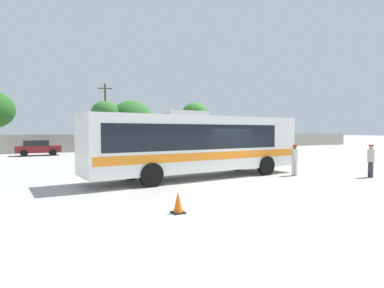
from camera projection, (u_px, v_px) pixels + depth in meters
The scene contains 14 objects.
ground_plane at pixel (160, 161), 24.73m from camera, with size 300.00×300.00×0.00m, color #A3A099.
perimeter_wall at pixel (117, 143), 37.64m from camera, with size 80.00×0.30×2.00m, color #9E998C.
coach_bus_white_orange at pixel (196, 142), 16.02m from camera, with size 11.81×3.62×3.38m.
attendant_by_bus_door at pixel (295, 158), 16.85m from camera, with size 0.45×0.45×1.66m.
passenger_waiting_on_apron at pixel (371, 159), 16.19m from camera, with size 0.41×0.41×1.69m.
parked_car_leftmost_maroon at pixel (38, 147), 30.51m from camera, with size 4.07×2.11×1.49m.
parked_car_second_maroon at pixel (108, 146), 32.39m from camera, with size 4.21×2.20×1.53m.
parked_car_third_maroon at pixel (155, 145), 35.06m from camera, with size 4.51×2.25×1.54m.
parked_car_rightmost_black at pixel (206, 144), 38.27m from camera, with size 4.23×2.14×1.54m.
utility_pole_near at pixel (105, 115), 40.15m from camera, with size 1.79×0.46×8.40m.
roadside_tree_midleft at pixel (105, 113), 39.98m from camera, with size 3.42×3.42×6.21m.
roadside_tree_midright at pixel (132, 118), 43.22m from camera, with size 5.59×5.59×6.55m.
roadside_tree_right at pixel (195, 113), 47.26m from camera, with size 3.73×3.73×6.68m.
traffic_cone_on_apron at pixel (178, 203), 9.16m from camera, with size 0.36×0.36×0.64m.
Camera 1 is at (-8.80, -13.16, 2.40)m, focal length 29.43 mm.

